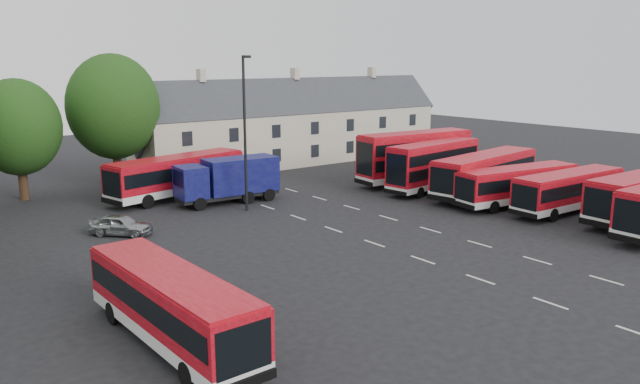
{
  "coord_description": "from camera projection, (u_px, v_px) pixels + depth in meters",
  "views": [
    {
      "loc": [
        -24.95,
        -24.93,
        11.09
      ],
      "look_at": [
        0.26,
        7.79,
        2.2
      ],
      "focal_mm": 35.0,
      "sensor_mm": 36.0,
      "label": 1
    }
  ],
  "objects": [
    {
      "name": "bus_row_c",
      "position": [
        569.0,
        188.0,
        45.54
      ],
      "size": [
        10.5,
        2.79,
        2.95
      ],
      "rotation": [
        0.0,
        0.0,
        -0.04
      ],
      "color": "silver",
      "rests_on": "ground"
    },
    {
      "name": "bus_north",
      "position": [
        177.0,
        173.0,
        50.18
      ],
      "size": [
        12.22,
        5.25,
        3.37
      ],
      "rotation": [
        0.0,
        0.0,
        0.22
      ],
      "color": "silver",
      "rests_on": "ground"
    },
    {
      "name": "ground",
      "position": [
        397.0,
        251.0,
        36.52
      ],
      "size": [
        140.0,
        140.0,
        0.0
      ],
      "primitive_type": "plane",
      "color": "black",
      "rests_on": "ground"
    },
    {
      "name": "silver_car",
      "position": [
        121.0,
        225.0,
        39.74
      ],
      "size": [
        3.88,
        4.0,
        1.35
      ],
      "primitive_type": "imported",
      "rotation": [
        0.0,
        0.0,
        0.75
      ],
      "color": "#9DA1A5",
      "rests_on": "ground"
    },
    {
      "name": "lane_markings",
      "position": [
        403.0,
        236.0,
        39.56
      ],
      "size": [
        5.15,
        33.8,
        0.01
      ],
      "color": "beige",
      "rests_on": "ground"
    },
    {
      "name": "bus_row_d",
      "position": [
        517.0,
        183.0,
        47.52
      ],
      "size": [
        10.77,
        4.02,
        2.98
      ],
      "rotation": [
        0.0,
        0.0,
        -0.16
      ],
      "color": "silver",
      "rests_on": "ground"
    },
    {
      "name": "bus_dd_north",
      "position": [
        415.0,
        154.0,
        55.95
      ],
      "size": [
        11.47,
        3.58,
        4.63
      ],
      "rotation": [
        0.0,
        0.0,
        -0.09
      ],
      "color": "silver",
      "rests_on": "ground"
    },
    {
      "name": "terrace_houses",
      "position": [
        295.0,
        126.0,
        67.29
      ],
      "size": [
        35.7,
        7.13,
        10.06
      ],
      "color": "beige",
      "rests_on": "ground"
    },
    {
      "name": "bus_dd_south",
      "position": [
        433.0,
        163.0,
        52.88
      ],
      "size": [
        10.3,
        3.49,
        4.14
      ],
      "rotation": [
        0.0,
        0.0,
        0.12
      ],
      "color": "silver",
      "rests_on": "ground"
    },
    {
      "name": "bus_row_e",
      "position": [
        485.0,
        171.0,
        50.94
      ],
      "size": [
        12.44,
        4.49,
        3.44
      ],
      "rotation": [
        0.0,
        0.0,
        0.14
      ],
      "color": "silver",
      "rests_on": "ground"
    },
    {
      "name": "bus_west",
      "position": [
        171.0,
        301.0,
        24.3
      ],
      "size": [
        2.75,
        10.72,
        3.01
      ],
      "rotation": [
        0.0,
        0.0,
        1.6
      ],
      "color": "silver",
      "rests_on": "ground"
    },
    {
      "name": "box_truck",
      "position": [
        229.0,
        178.0,
        48.38
      ],
      "size": [
        8.14,
        3.1,
        3.48
      ],
      "rotation": [
        0.0,
        0.0,
        -0.08
      ],
      "color": "black",
      "rests_on": "ground"
    },
    {
      "name": "lamppost",
      "position": [
        245.0,
        130.0,
        45.03
      ],
      "size": [
        0.79,
        0.43,
        11.29
      ],
      "rotation": [
        0.0,
        0.0,
        0.24
      ],
      "color": "black",
      "rests_on": "ground"
    }
  ]
}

